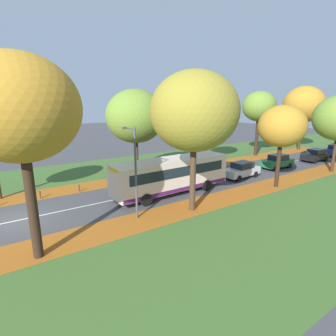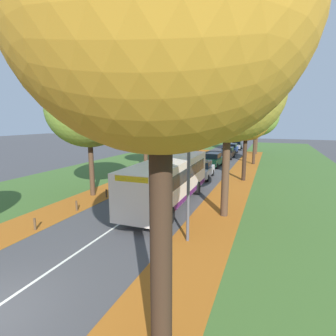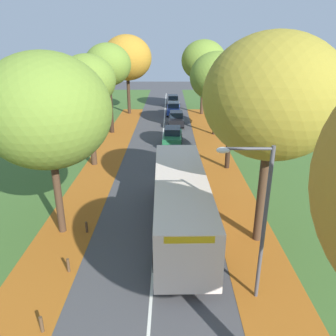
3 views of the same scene
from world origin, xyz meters
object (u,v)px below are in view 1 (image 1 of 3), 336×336
at_px(tree_left_far, 259,107).
at_px(tree_left_distant, 304,105).
at_px(tree_left_mid, 207,112).
at_px(tree_right_mid, 282,127).
at_px(bus, 172,174).
at_px(bollard_fourth, 113,182).
at_px(car_silver_lead, 241,170).
at_px(streetlamp_right, 133,162).
at_px(car_blue_fourth_in_line, 336,150).
at_px(car_green_following, 277,161).
at_px(bollard_third, 79,188).
at_px(car_black_third_in_line, 315,155).
at_px(bollard_second, 40,195).
at_px(bollard_fifth, 142,177).
at_px(tree_left_near, 135,116).
at_px(tree_right_near, 194,112).
at_px(tree_right_nearest, 19,110).

relative_size(tree_left_far, tree_left_distant, 0.90).
height_order(tree_left_mid, tree_left_distant, tree_left_distant).
height_order(tree_right_mid, bus, tree_right_mid).
relative_size(bollard_fourth, car_silver_lead, 0.15).
relative_size(streetlamp_right, car_blue_fourth_in_line, 1.42).
bearing_deg(car_green_following, car_silver_lead, -86.99).
xyz_separation_m(bollard_third, bus, (4.79, 6.41, 1.39)).
relative_size(tree_right_mid, car_black_third_in_line, 1.74).
relative_size(bollard_second, bus, 0.06).
height_order(tree_left_distant, car_silver_lead, tree_left_distant).
distance_m(bollard_third, bollard_fourth, 3.08).
height_order(bus, car_green_following, bus).
distance_m(tree_left_far, tree_right_mid, 15.10).
bearing_deg(bollard_fifth, tree_left_distant, 92.50).
distance_m(tree_left_mid, bollard_fifth, 11.85).
xyz_separation_m(tree_left_near, car_silver_lead, (6.09, 8.78, -5.36)).
height_order(tree_left_distant, car_black_third_in_line, tree_left_distant).
distance_m(car_green_following, car_blue_fourth_in_line, 13.64).
bearing_deg(car_silver_lead, tree_right_near, -68.62).
height_order(bollard_fourth, streetlamp_right, streetlamp_right).
distance_m(bollard_fifth, streetlamp_right, 9.12).
height_order(tree_right_nearest, bollard_fifth, tree_right_nearest).
xyz_separation_m(bollard_third, car_blue_fourth_in_line, (4.73, 35.26, 0.50)).
xyz_separation_m(tree_right_near, car_blue_fourth_in_line, (-3.82, 29.65, -6.09)).
height_order(tree_right_near, bus, tree_right_near).
relative_size(bollard_fourth, streetlamp_right, 0.11).
height_order(tree_left_mid, bus, tree_left_mid).
xyz_separation_m(tree_left_far, car_green_following, (6.48, -4.38, -6.12)).
height_order(tree_left_near, tree_right_near, tree_right_near).
bearing_deg(streetlamp_right, bollard_fourth, 169.28).
bearing_deg(car_black_third_in_line, bollard_fourth, -100.82).
bearing_deg(bollard_fifth, car_silver_lead, 61.56).
height_order(tree_left_distant, car_green_following, tree_left_distant).
relative_size(bollard_fourth, car_black_third_in_line, 0.15).
bearing_deg(car_green_following, tree_left_distant, 111.79).
bearing_deg(tree_right_near, bollard_third, -146.75).
xyz_separation_m(tree_left_distant, tree_right_mid, (9.94, -20.69, -1.72)).
relative_size(bollard_fifth, bus, 0.06).
distance_m(bollard_second, streetlamp_right, 9.32).
xyz_separation_m(bollard_second, car_silver_lead, (4.86, 18.13, 0.49)).
xyz_separation_m(tree_right_nearest, car_black_third_in_line, (-3.89, 33.66, -6.38)).
relative_size(bollard_third, bollard_fourth, 0.98).
bearing_deg(bollard_second, car_blue_fourth_in_line, 82.95).
height_order(bollard_third, car_black_third_in_line, car_black_third_in_line).
bearing_deg(tree_right_near, streetlamp_right, -108.87).
bearing_deg(car_silver_lead, bollard_second, -105.02).
xyz_separation_m(tree_left_far, car_silver_lead, (6.83, -10.95, -6.12)).
height_order(bus, car_black_third_in_line, bus).
distance_m(bollard_second, car_silver_lead, 18.77).
bearing_deg(tree_left_far, streetlamp_right, -69.27).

